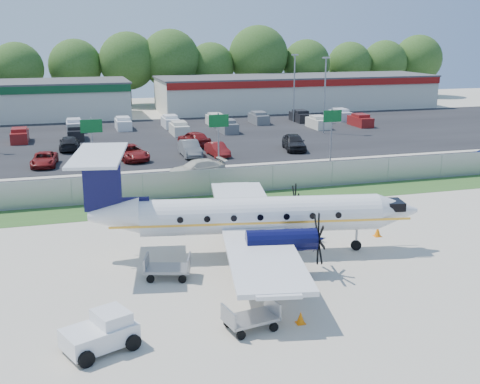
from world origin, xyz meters
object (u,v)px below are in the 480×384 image
object	(u,v)px
aircraft	(253,215)
pushback_tug	(102,332)
baggage_cart_near	(168,268)
baggage_cart_far	(251,318)

from	to	relation	value
aircraft	pushback_tug	bearing A→B (deg)	-136.78
aircraft	baggage_cart_near	bearing A→B (deg)	-158.34
aircraft	pushback_tug	distance (m)	12.04
baggage_cart_near	baggage_cart_far	distance (m)	6.72
aircraft	pushback_tug	world-z (taller)	aircraft
aircraft	baggage_cart_near	world-z (taller)	aircraft
baggage_cart_far	baggage_cart_near	bearing A→B (deg)	110.58
baggage_cart_near	pushback_tug	bearing A→B (deg)	-120.36
aircraft	baggage_cart_near	size ratio (longest dim) A/B	7.52
baggage_cart_near	aircraft	bearing A→B (deg)	21.66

